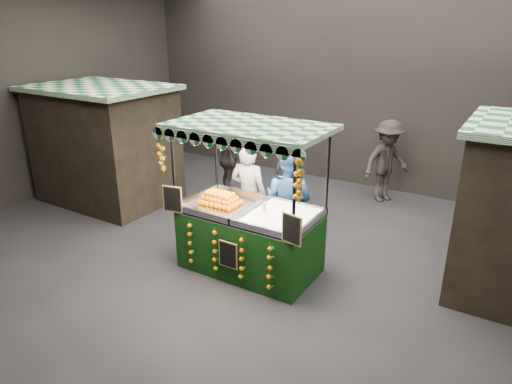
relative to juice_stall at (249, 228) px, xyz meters
The scene contains 10 objects.
ground 0.77m from the juice_stall, 143.21° to the left, with size 12.00×12.00×0.00m, color black.
market_hall 2.62m from the juice_stall, 143.21° to the left, with size 12.10×10.10×5.05m.
neighbour_stall_left 4.64m from the juice_stall, 166.65° to the left, with size 3.00×2.20×2.60m.
juice_stall is the anchor object (origin of this frame).
vendor_grey 1.00m from the juice_stall, 122.96° to the left, with size 0.74×0.53×1.91m.
vendor_blue 1.01m from the juice_stall, 78.25° to the left, with size 0.97×0.79×1.90m.
shopper_0 2.46m from the juice_stall, 102.18° to the left, with size 0.68×0.45×1.87m.
shopper_2 3.43m from the juice_stall, 130.29° to the left, with size 1.11×1.10×1.88m.
shopper_3 4.39m from the juice_stall, 77.41° to the left, with size 1.24×1.40×1.88m.
shopper_4 5.22m from the juice_stall, 151.50° to the left, with size 0.81×0.54×1.62m.
Camera 1 is at (3.67, -5.70, 3.90)m, focal length 31.95 mm.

